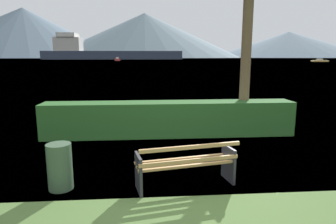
% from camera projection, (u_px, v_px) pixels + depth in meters
% --- Properties ---
extents(ground_plane, '(1400.00, 1400.00, 0.00)m').
position_uv_depth(ground_plane, '(185.00, 185.00, 5.52)').
color(ground_plane, '#4C6B33').
extents(water_surface, '(620.00, 620.00, 0.00)m').
position_uv_depth(water_surface, '(145.00, 59.00, 308.68)').
color(water_surface, '#7A99A8').
rests_on(water_surface, ground_plane).
extents(park_bench, '(1.92, 0.92, 0.87)m').
position_uv_depth(park_bench, '(186.00, 164.00, 5.38)').
color(park_bench, tan).
rests_on(park_bench, ground_plane).
extents(hedge_row, '(7.53, 0.83, 1.04)m').
position_uv_depth(hedge_row, '(169.00, 119.00, 8.89)').
color(hedge_row, '#285B23').
rests_on(hedge_row, ground_plane).
extents(trash_bin, '(0.44, 0.44, 0.85)m').
position_uv_depth(trash_bin, '(60.00, 167.00, 5.28)').
color(trash_bin, '#385138').
rests_on(trash_bin, ground_plane).
extents(cargo_ship_large, '(112.18, 19.87, 20.75)m').
position_uv_depth(cargo_ship_large, '(103.00, 52.00, 239.46)').
color(cargo_ship_large, '#2D384C').
rests_on(cargo_ship_large, water_surface).
extents(fishing_boat_near, '(7.50, 5.00, 1.42)m').
position_uv_depth(fishing_boat_near, '(320.00, 61.00, 132.27)').
color(fishing_boat_near, gold).
rests_on(fishing_boat_near, water_surface).
extents(sailboat_mid, '(3.33, 5.04, 2.03)m').
position_uv_depth(sailboat_mid, '(117.00, 60.00, 157.84)').
color(sailboat_mid, '#B2332D').
rests_on(sailboat_mid, water_surface).
extents(distant_hills, '(857.64, 396.24, 88.60)m').
position_uv_depth(distant_hills, '(133.00, 37.00, 568.39)').
color(distant_hills, slate).
rests_on(distant_hills, ground_plane).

